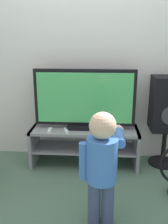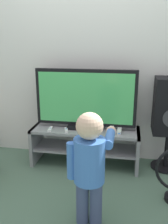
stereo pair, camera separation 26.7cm
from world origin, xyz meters
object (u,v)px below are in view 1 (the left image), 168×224
game_console (119,129)px  speaker_tower (168,106)px  child (102,160)px  remote_primary (50,130)px  remote_secondary (66,131)px  television (85,100)px

game_console → speaker_tower: (0.53, 0.13, 0.24)m
game_console → child: child is taller
remote_primary → remote_secondary: size_ratio=0.99×
remote_secondary → speaker_tower: (1.11, 0.18, 0.25)m
game_console → remote_primary: 0.76m
speaker_tower → television: bearing=-176.4°
child → speaker_tower: bearing=55.0°
remote_primary → child: child is taller
speaker_tower → child: bearing=-125.0°
child → remote_primary: bearing=124.6°
television → speaker_tower: size_ratio=1.08×
remote_secondary → child: bearing=-64.8°
television → speaker_tower: 0.92m
game_console → speaker_tower: bearing=13.6°
game_console → remote_secondary: bearing=-174.6°
speaker_tower → remote_secondary: bearing=-170.6°
game_console → child: 0.91m
game_console → child: bearing=-101.7°
television → game_console: size_ratio=5.97×
television → remote_secondary: size_ratio=8.27×
television → child: television is taller
remote_secondary → speaker_tower: speaker_tower is taller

